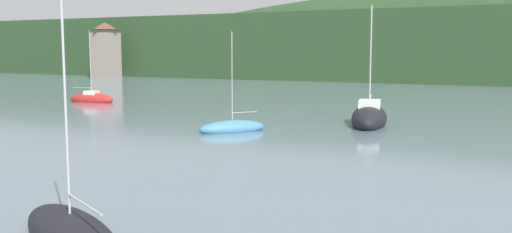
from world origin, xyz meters
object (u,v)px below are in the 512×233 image
Objects in this scene: sailboat_far_3 at (369,118)px; sailboat_far_2 at (232,128)px; shore_building_west at (106,51)px; sailboat_far_5 at (92,99)px.

sailboat_far_2 is at bearing -56.11° from sailboat_far_3.
shore_building_west reaches higher than sailboat_far_2.
shore_building_west is at bearing 123.04° from sailboat_far_5.
sailboat_far_2 is 0.89× the size of sailboat_far_5.
shore_building_west reaches higher than sailboat_far_3.
sailboat_far_2 is (57.11, -52.10, -4.94)m from shore_building_west.
shore_building_west is 1.38× the size of sailboat_far_5.
sailboat_far_5 is (-30.56, 4.27, -0.16)m from sailboat_far_3.
sailboat_far_3 reaches higher than sailboat_far_2.
sailboat_far_2 is at bearing -33.88° from sailboat_far_5.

